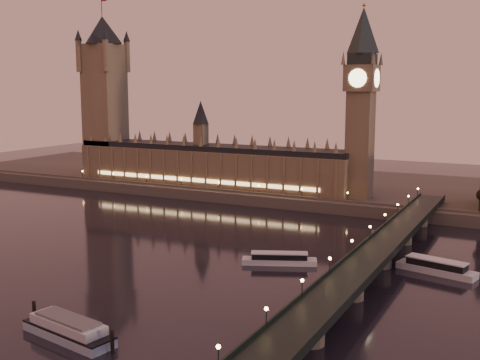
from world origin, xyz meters
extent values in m
plane|color=black|center=(0.00, 0.00, 0.00)|extent=(700.00, 700.00, 0.00)
cube|color=#423D35|center=(30.00, 165.00, 3.00)|extent=(560.00, 130.00, 6.00)
cube|color=brown|center=(-40.00, 121.00, 17.00)|extent=(180.00, 26.00, 22.00)
cube|color=black|center=(-40.00, 121.00, 29.60)|extent=(180.00, 22.00, 3.20)
cube|color=#FFCC7F|center=(-40.00, 107.50, 11.00)|extent=(153.00, 0.25, 2.20)
cube|color=brown|center=(-120.00, 121.00, 50.00)|extent=(22.00, 22.00, 88.00)
cone|color=black|center=(-120.00, 121.00, 103.00)|extent=(31.68, 31.68, 18.00)
cylinder|color=black|center=(-120.00, 121.00, 118.00)|extent=(0.44, 0.44, 12.00)
cube|color=brown|center=(54.00, 121.00, 35.00)|extent=(13.00, 13.00, 58.00)
cube|color=brown|center=(54.00, 121.00, 71.00)|extent=(16.00, 16.00, 14.00)
cylinder|color=#FFEAA5|center=(54.00, 112.82, 71.00)|extent=(9.60, 0.35, 9.60)
cylinder|color=#FFEAA5|center=(45.82, 121.00, 71.00)|extent=(0.35, 9.60, 9.60)
cube|color=black|center=(54.00, 121.00, 81.00)|extent=(13.00, 13.00, 6.00)
cone|color=black|center=(54.00, 121.00, 96.00)|extent=(17.68, 17.68, 24.00)
sphere|color=gold|center=(54.00, 121.00, 109.00)|extent=(2.00, 2.00, 2.00)
cube|color=black|center=(92.00, 0.00, 8.00)|extent=(13.00, 260.00, 2.00)
cube|color=black|center=(85.70, 0.00, 9.50)|extent=(0.60, 260.00, 1.00)
cube|color=black|center=(98.30, 0.00, 9.50)|extent=(0.60, 260.00, 1.00)
cylinder|color=black|center=(117.23, 109.00, 10.07)|extent=(0.70, 0.70, 8.14)
sphere|color=black|center=(117.23, 109.00, 14.32)|extent=(5.42, 5.42, 5.42)
cube|color=silver|center=(56.44, 5.35, 1.04)|extent=(28.40, 16.57, 2.07)
cube|color=black|center=(56.44, 5.35, 3.11)|extent=(21.21, 12.71, 2.07)
cube|color=silver|center=(56.44, 5.35, 4.33)|extent=(21.82, 13.16, 0.38)
cube|color=silver|center=(111.58, 20.48, 1.20)|extent=(29.17, 13.45, 2.39)
cube|color=black|center=(111.58, 20.48, 3.59)|extent=(21.72, 10.51, 2.39)
cube|color=silver|center=(111.58, 20.48, 5.01)|extent=(22.33, 10.91, 0.44)
cube|color=#9AB1C5|center=(32.86, -82.99, 1.21)|extent=(30.77, 13.68, 2.42)
cube|color=black|center=(32.86, -82.99, 2.65)|extent=(30.77, 13.68, 0.46)
cube|color=silver|center=(32.86, -82.99, 4.09)|extent=(25.12, 11.74, 2.42)
cube|color=#595B5E|center=(32.86, -82.99, 5.62)|extent=(21.29, 10.15, 0.65)
cylinder|color=black|center=(16.42, -78.92, 3.16)|extent=(1.02, 1.02, 6.32)
cylinder|color=black|center=(49.31, -85.05, 3.16)|extent=(1.02, 1.02, 6.32)
camera|label=1|loc=(142.86, -198.32, 67.01)|focal=45.00mm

